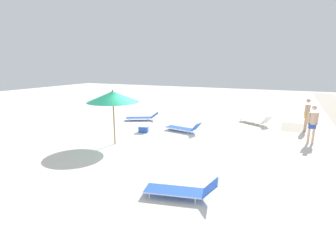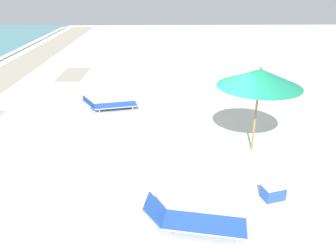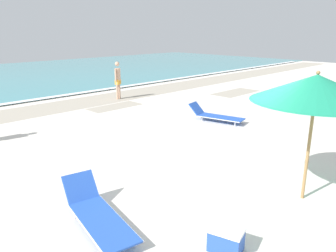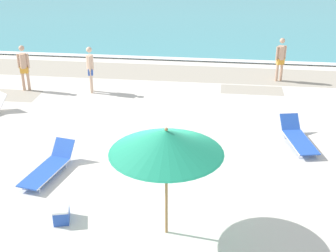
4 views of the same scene
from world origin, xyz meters
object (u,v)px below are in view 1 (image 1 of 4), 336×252
beach_umbrella (113,97)px  sun_lounger_under_umbrella (255,120)px  sun_lounger_near_water_left (183,128)px  sun_lounger_beside_umbrella (142,117)px  sun_lounger_near_water_right (182,190)px  cooler_box (144,129)px  beachgoer_wading_adult (307,113)px  beachgoer_shoreline_child (313,122)px

beach_umbrella → sun_lounger_under_umbrella: beach_umbrella is taller
beach_umbrella → sun_lounger_near_water_left: 4.41m
sun_lounger_beside_umbrella → sun_lounger_near_water_right: size_ratio=1.01×
sun_lounger_under_umbrella → cooler_box: bearing=-16.3°
sun_lounger_beside_umbrella → cooler_box: 3.10m
sun_lounger_under_umbrella → sun_lounger_beside_umbrella: (2.00, -6.82, -0.01)m
beachgoer_wading_adult → cooler_box: beachgoer_wading_adult is taller
sun_lounger_under_umbrella → sun_lounger_near_water_left: bearing=-10.0°
sun_lounger_near_water_left → sun_lounger_near_water_right: 7.19m
sun_lounger_under_umbrella → sun_lounger_near_water_right: bearing=28.1°
beach_umbrella → sun_lounger_beside_umbrella: bearing=-163.6°
beachgoer_shoreline_child → cooler_box: bearing=177.4°
beachgoer_shoreline_child → cooler_box: 8.22m
cooler_box → sun_lounger_near_water_left: bearing=-168.5°
beach_umbrella → sun_lounger_under_umbrella: bearing=142.8°
beachgoer_wading_adult → sun_lounger_near_water_right: bearing=-28.0°
sun_lounger_near_water_right → cooler_box: bearing=-154.0°
sun_lounger_beside_umbrella → beachgoer_wading_adult: 9.68m
sun_lounger_near_water_left → beachgoer_shoreline_child: (-0.54, 6.12, 0.78)m
sun_lounger_under_umbrella → beachgoer_shoreline_child: bearing=74.2°
sun_lounger_near_water_left → beachgoer_shoreline_child: size_ratio=1.18×
sun_lounger_under_umbrella → sun_lounger_near_water_left: sun_lounger_under_umbrella is taller
beachgoer_wading_adult → beachgoer_shoreline_child: same height
cooler_box → beachgoer_wading_adult: bearing=-168.6°
beach_umbrella → sun_lounger_beside_umbrella: beach_umbrella is taller
beachgoer_shoreline_child → beach_umbrella: bearing=-167.8°
beach_umbrella → beachgoer_shoreline_child: beach_umbrella is taller
beachgoer_shoreline_child → sun_lounger_near_water_left: bearing=171.7°
sun_lounger_near_water_left → beachgoer_shoreline_child: bearing=106.3°
sun_lounger_beside_umbrella → sun_lounger_near_water_left: 3.91m
beach_umbrella → sun_lounger_beside_umbrella: size_ratio=1.18×
sun_lounger_under_umbrella → sun_lounger_beside_umbrella: 7.11m
sun_lounger_near_water_left → beachgoer_shoreline_child: beachgoer_shoreline_child is taller
sun_lounger_beside_umbrella → beach_umbrella: bearing=-12.2°
sun_lounger_under_umbrella → sun_lounger_near_water_left: (3.66, -3.28, 0.00)m
beach_umbrella → beachgoer_wading_adult: 10.40m
sun_lounger_near_water_left → sun_lounger_near_water_right: (6.71, 2.59, -0.00)m
cooler_box → beachgoer_shoreline_child: bearing=175.0°
sun_lounger_near_water_left → beachgoer_wading_adult: beachgoer_wading_adult is taller
sun_lounger_beside_umbrella → sun_lounger_near_water_left: size_ratio=1.01×
sun_lounger_under_umbrella → cooler_box: size_ratio=3.64×
beachgoer_wading_adult → cooler_box: 8.95m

